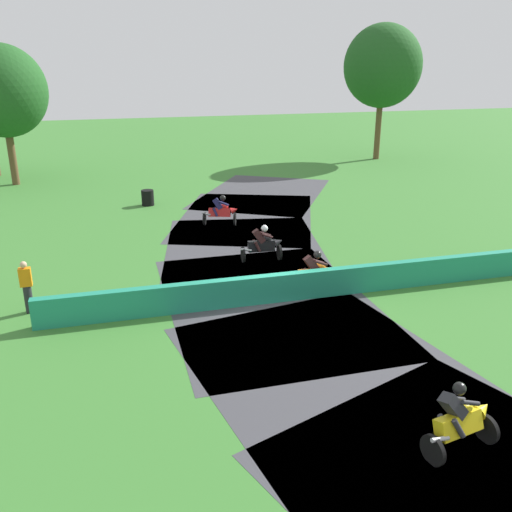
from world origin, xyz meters
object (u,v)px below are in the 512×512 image
(tire_stack_mid_a, at_px, (83,313))
(track_marshal, at_px, (27,287))
(motorcycle_fourth_yellow, at_px, (461,420))
(motorcycle_lead_red, at_px, (221,211))
(motorcycle_trailing_orange, at_px, (316,273))
(tire_stack_near, at_px, (148,198))
(motorcycle_chase_black, at_px, (263,244))

(tire_stack_mid_a, relative_size, track_marshal, 0.40)
(motorcycle_fourth_yellow, xyz_separation_m, tire_stack_mid_a, (-7.11, 7.92, -0.43))
(motorcycle_lead_red, xyz_separation_m, tire_stack_mid_a, (-6.07, -8.48, -0.45))
(track_marshal, bearing_deg, motorcycle_lead_red, 44.70)
(motorcycle_trailing_orange, xyz_separation_m, tire_stack_mid_a, (-7.31, -0.02, -0.45))
(motorcycle_trailing_orange, relative_size, tire_stack_mid_a, 2.58)
(motorcycle_fourth_yellow, height_order, tire_stack_mid_a, motorcycle_fourth_yellow)
(tire_stack_near, bearing_deg, motorcycle_trailing_orange, -72.33)
(motorcycle_chase_black, distance_m, motorcycle_fourth_yellow, 11.24)
(motorcycle_fourth_yellow, relative_size, track_marshal, 1.03)
(track_marshal, bearing_deg, tire_stack_near, 68.76)
(track_marshal, bearing_deg, tire_stack_mid_a, -31.45)
(tire_stack_mid_a, bearing_deg, motorcycle_fourth_yellow, -48.11)
(motorcycle_chase_black, xyz_separation_m, motorcycle_fourth_yellow, (0.59, -11.22, -0.03))
(tire_stack_mid_a, distance_m, track_marshal, 1.91)
(motorcycle_lead_red, distance_m, motorcycle_fourth_yellow, 16.43)
(motorcycle_lead_red, bearing_deg, tire_stack_mid_a, -125.60)
(motorcycle_trailing_orange, distance_m, tire_stack_near, 13.68)
(motorcycle_lead_red, distance_m, track_marshal, 10.71)
(motorcycle_chase_black, height_order, track_marshal, track_marshal)
(motorcycle_chase_black, bearing_deg, track_marshal, -163.68)
(tire_stack_near, distance_m, tire_stack_mid_a, 13.43)
(tire_stack_near, bearing_deg, tire_stack_mid_a, -103.62)
(motorcycle_chase_black, relative_size, motorcycle_fourth_yellow, 1.02)
(motorcycle_chase_black, bearing_deg, motorcycle_trailing_orange, -76.26)
(motorcycle_trailing_orange, distance_m, motorcycle_fourth_yellow, 7.94)
(motorcycle_lead_red, xyz_separation_m, tire_stack_near, (-2.91, 4.57, -0.25))
(motorcycle_lead_red, bearing_deg, track_marshal, -135.30)
(tire_stack_near, bearing_deg, motorcycle_fourth_yellow, -79.35)
(motorcycle_lead_red, height_order, tire_stack_near, motorcycle_lead_red)
(motorcycle_trailing_orange, bearing_deg, tire_stack_near, 107.67)
(tire_stack_mid_a, bearing_deg, track_marshal, 148.55)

